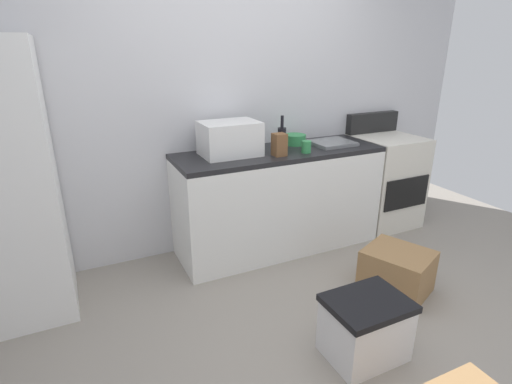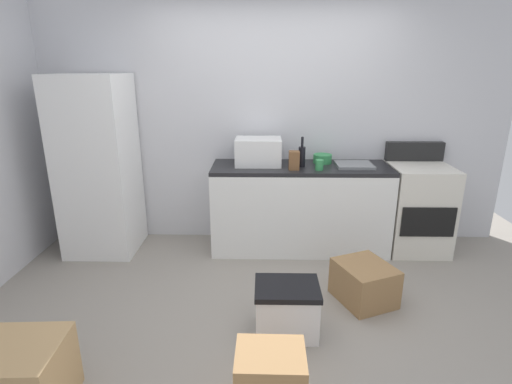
% 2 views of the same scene
% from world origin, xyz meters
% --- Properties ---
extents(ground_plane, '(6.00, 6.00, 0.00)m').
position_xyz_m(ground_plane, '(0.00, 0.00, 0.00)').
color(ground_plane, gray).
extents(wall_back, '(5.00, 0.10, 2.60)m').
position_xyz_m(wall_back, '(0.00, 1.55, 1.30)').
color(wall_back, silver).
rests_on(wall_back, ground_plane).
extents(kitchen_counter, '(1.80, 0.60, 0.90)m').
position_xyz_m(kitchen_counter, '(0.30, 1.20, 0.45)').
color(kitchen_counter, white).
rests_on(kitchen_counter, ground_plane).
extents(refrigerator, '(0.68, 0.66, 1.79)m').
position_xyz_m(refrigerator, '(-1.75, 1.15, 0.90)').
color(refrigerator, white).
rests_on(refrigerator, ground_plane).
extents(stove_oven, '(0.60, 0.61, 1.10)m').
position_xyz_m(stove_oven, '(1.52, 1.21, 0.47)').
color(stove_oven, silver).
rests_on(stove_oven, ground_plane).
extents(microwave, '(0.46, 0.34, 0.27)m').
position_xyz_m(microwave, '(-0.13, 1.25, 1.04)').
color(microwave, white).
rests_on(microwave, kitchen_counter).
extents(sink_basin, '(0.36, 0.32, 0.03)m').
position_xyz_m(sink_basin, '(0.83, 1.19, 0.92)').
color(sink_basin, slate).
rests_on(sink_basin, kitchen_counter).
extents(wine_bottle, '(0.07, 0.07, 0.30)m').
position_xyz_m(wine_bottle, '(0.30, 1.17, 1.01)').
color(wine_bottle, black).
rests_on(wine_bottle, kitchen_counter).
extents(coffee_mug, '(0.08, 0.08, 0.10)m').
position_xyz_m(coffee_mug, '(0.46, 1.04, 0.95)').
color(coffee_mug, '#338C4C').
rests_on(coffee_mug, kitchen_counter).
extents(knife_block, '(0.10, 0.10, 0.18)m').
position_xyz_m(knife_block, '(0.22, 1.05, 0.99)').
color(knife_block, brown).
rests_on(knife_block, kitchen_counter).
extents(mixing_bowl, '(0.19, 0.19, 0.09)m').
position_xyz_m(mixing_bowl, '(0.53, 1.33, 0.95)').
color(mixing_bowl, '#338C4C').
rests_on(mixing_bowl, kitchen_counter).
extents(cardboard_box_medium, '(0.53, 0.47, 0.43)m').
position_xyz_m(cardboard_box_medium, '(-1.43, -0.97, 0.21)').
color(cardboard_box_medium, tan).
rests_on(cardboard_box_medium, ground_plane).
extents(cardboard_box_small, '(0.54, 0.57, 0.32)m').
position_xyz_m(cardboard_box_small, '(0.75, 0.19, 0.16)').
color(cardboard_box_small, olive).
rests_on(cardboard_box_small, ground_plane).
extents(storage_bin, '(0.46, 0.36, 0.38)m').
position_xyz_m(storage_bin, '(0.09, -0.24, 0.19)').
color(storage_bin, silver).
rests_on(storage_bin, ground_plane).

